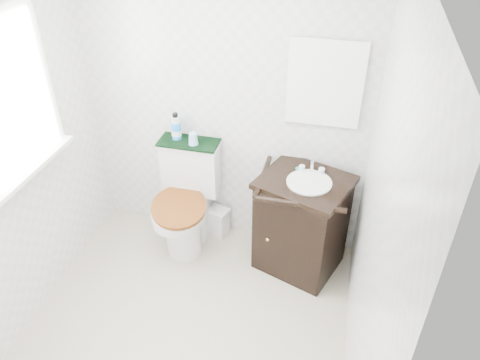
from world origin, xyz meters
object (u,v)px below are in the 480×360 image
at_px(toilet, 187,204).
at_px(mouthwash_bottle, 176,127).
at_px(trash_bin, 218,221).
at_px(cup, 193,139).
at_px(vanity, 302,222).

height_order(toilet, mouthwash_bottle, mouthwash_bottle).
height_order(trash_bin, cup, cup).
height_order(toilet, cup, cup).
height_order(toilet, vanity, vanity).
bearing_deg(trash_bin, mouthwash_bottle, 177.46).
height_order(mouthwash_bottle, cup, mouthwash_bottle).
bearing_deg(cup, vanity, -10.04).
bearing_deg(mouthwash_bottle, vanity, -11.36).
bearing_deg(vanity, cup, 169.96).
relative_size(mouthwash_bottle, cup, 2.31).
bearing_deg(toilet, vanity, -3.60).
bearing_deg(cup, toilet, -116.73).
xyz_separation_m(vanity, mouthwash_bottle, (-1.05, 0.21, 0.57)).
relative_size(toilet, vanity, 0.97).
relative_size(vanity, trash_bin, 3.51).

